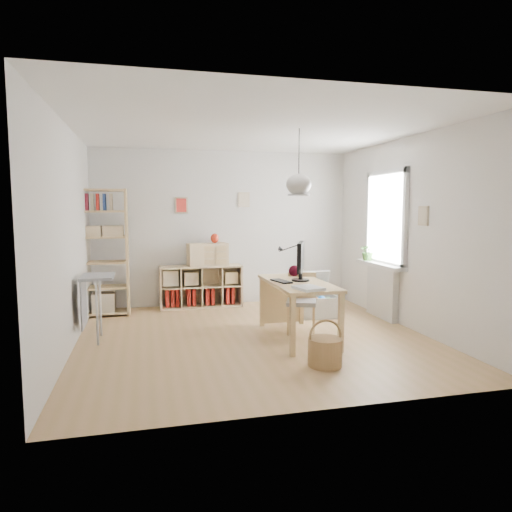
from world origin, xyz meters
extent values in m
plane|color=#AB8255|center=(0.00, 0.00, 0.00)|extent=(4.50, 4.50, 0.00)
plane|color=white|center=(0.00, 2.25, 1.35)|extent=(4.50, 0.00, 4.50)
plane|color=white|center=(0.00, -2.25, 1.35)|extent=(4.50, 0.00, 4.50)
plane|color=white|center=(-2.25, 0.00, 1.35)|extent=(0.00, 4.50, 4.50)
plane|color=white|center=(2.25, 0.00, 1.35)|extent=(0.00, 4.50, 4.50)
plane|color=white|center=(0.00, 0.00, 2.70)|extent=(4.50, 4.50, 0.00)
cylinder|color=black|center=(0.55, -0.15, 2.36)|extent=(0.01, 0.01, 0.68)
ellipsoid|color=silver|center=(0.55, -0.15, 2.00)|extent=(0.32, 0.32, 0.27)
cube|color=white|center=(2.23, 0.60, 1.55)|extent=(0.03, 1.00, 1.30)
cube|color=silver|center=(2.21, 0.06, 1.55)|extent=(0.06, 0.08, 1.46)
cube|color=silver|center=(2.21, 1.14, 1.55)|extent=(0.06, 0.08, 1.46)
cube|color=silver|center=(2.21, 0.60, 2.24)|extent=(0.06, 1.16, 0.08)
cube|color=silver|center=(2.21, 0.60, 0.86)|extent=(0.06, 1.16, 0.08)
cube|color=silver|center=(2.19, 0.60, 0.40)|extent=(0.10, 0.80, 0.80)
cube|color=silver|center=(2.14, 0.60, 0.83)|extent=(0.22, 1.20, 0.06)
cube|color=#D7B17B|center=(0.55, -0.15, 0.73)|extent=(0.70, 1.50, 0.04)
cube|color=#D7B17B|center=(0.25, -0.85, 0.35)|extent=(0.06, 0.06, 0.71)
cube|color=#D7B17B|center=(0.25, 0.55, 0.35)|extent=(0.06, 0.06, 0.71)
cube|color=#D7B17B|center=(0.85, -0.85, 0.35)|extent=(0.06, 0.06, 0.71)
cube|color=#D7B17B|center=(0.85, 0.55, 0.35)|extent=(0.06, 0.06, 0.71)
cube|color=#D2BC8A|center=(-0.45, 2.04, 0.01)|extent=(1.40, 0.38, 0.03)
cube|color=#D2BC8A|center=(-0.45, 2.04, 0.70)|extent=(1.40, 0.38, 0.03)
cube|color=#D2BC8A|center=(-1.14, 2.04, 0.36)|extent=(0.03, 0.38, 0.72)
cube|color=#D2BC8A|center=(0.23, 2.04, 0.36)|extent=(0.03, 0.38, 0.72)
cube|color=#D2BC8A|center=(-0.45, 2.22, 0.36)|extent=(1.40, 0.02, 0.72)
cube|color=maroon|center=(-1.03, 2.06, 0.19)|extent=(0.06, 0.26, 0.30)
cube|color=maroon|center=(-0.94, 2.06, 0.19)|extent=(0.05, 0.26, 0.30)
cube|color=maroon|center=(-0.86, 2.06, 0.19)|extent=(0.05, 0.26, 0.30)
cube|color=maroon|center=(-0.67, 2.06, 0.19)|extent=(0.05, 0.26, 0.30)
cube|color=maroon|center=(-0.58, 2.06, 0.19)|extent=(0.05, 0.26, 0.30)
cube|color=maroon|center=(-0.35, 2.06, 0.19)|extent=(0.06, 0.26, 0.30)
cube|color=maroon|center=(-0.26, 2.06, 0.19)|extent=(0.06, 0.26, 0.30)
cube|color=maroon|center=(0.00, 2.06, 0.19)|extent=(0.06, 0.26, 0.30)
cube|color=maroon|center=(0.09, 2.06, 0.19)|extent=(0.05, 0.26, 0.30)
cube|color=#D7B17B|center=(-2.41, 1.80, 1.00)|extent=(0.04, 0.38, 2.00)
cube|color=#D7B17B|center=(-1.65, 1.80, 1.00)|extent=(0.04, 0.38, 2.00)
cube|color=#D7B17B|center=(-2.03, 1.80, 0.05)|extent=(0.76, 0.38, 0.03)
cube|color=#D7B17B|center=(-2.03, 1.80, 0.45)|extent=(0.76, 0.38, 0.03)
cube|color=#D7B17B|center=(-2.03, 1.80, 0.85)|extent=(0.76, 0.38, 0.03)
cube|color=#D7B17B|center=(-2.03, 1.80, 1.25)|extent=(0.76, 0.38, 0.03)
cube|color=#D7B17B|center=(-2.03, 1.80, 1.65)|extent=(0.76, 0.38, 0.03)
cube|color=#D7B17B|center=(-2.03, 1.80, 1.98)|extent=(0.76, 0.38, 0.03)
cube|color=navy|center=(-2.31, 1.80, 1.79)|extent=(0.04, 0.18, 0.26)
cube|color=maroon|center=(-2.23, 1.80, 1.79)|extent=(0.04, 0.18, 0.26)
cube|color=beige|center=(-2.15, 1.80, 1.79)|extent=(0.04, 0.18, 0.26)
cube|color=maroon|center=(-2.07, 1.80, 1.79)|extent=(0.04, 0.18, 0.26)
cube|color=navy|center=(-1.97, 1.80, 1.79)|extent=(0.04, 0.18, 0.26)
cube|color=beige|center=(-1.87, 1.80, 1.79)|extent=(0.04, 0.18, 0.26)
cube|color=#97989A|center=(-1.97, 0.35, 0.83)|extent=(0.40, 0.55, 0.04)
cylinder|color=silver|center=(-1.97, 0.13, 0.41)|extent=(0.03, 0.03, 0.82)
cylinder|color=silver|center=(-1.97, 0.57, 0.41)|extent=(0.03, 0.03, 0.82)
cube|color=#97989A|center=(-2.15, 0.35, 0.50)|extent=(0.02, 0.50, 0.62)
cube|color=#97989A|center=(0.69, 0.10, 0.42)|extent=(0.51, 0.51, 0.06)
cube|color=#D7B17B|center=(0.47, 0.00, 0.20)|extent=(0.04, 0.04, 0.39)
cube|color=#D7B17B|center=(0.59, 0.31, 0.20)|extent=(0.04, 0.04, 0.39)
cube|color=#D7B17B|center=(0.79, -0.12, 0.20)|extent=(0.04, 0.04, 0.39)
cube|color=#D7B17B|center=(0.91, 0.19, 0.20)|extent=(0.04, 0.04, 0.39)
cube|color=#D7B17B|center=(0.75, 0.26, 0.63)|extent=(0.38, 0.17, 0.36)
cylinder|color=olive|center=(0.49, -1.24, 0.15)|extent=(0.37, 0.37, 0.30)
torus|color=olive|center=(0.49, -1.24, 0.33)|extent=(0.38, 0.04, 0.37)
cube|color=silver|center=(1.22, 0.90, 0.01)|extent=(0.67, 0.49, 0.02)
cube|color=silver|center=(0.91, 0.93, 0.17)|extent=(0.06, 0.44, 0.33)
cube|color=silver|center=(1.52, 0.88, 0.17)|extent=(0.06, 0.44, 0.33)
cube|color=silver|center=(1.20, 0.69, 0.17)|extent=(0.64, 0.07, 0.33)
cube|color=silver|center=(1.23, 1.11, 0.17)|extent=(0.64, 0.07, 0.33)
cube|color=silver|center=(1.25, 1.30, 0.48)|extent=(0.66, 0.26, 0.41)
sphere|color=gold|center=(1.06, 0.85, 0.24)|extent=(0.14, 0.14, 0.14)
sphere|color=blue|center=(1.33, 0.95, 0.24)|extent=(0.14, 0.14, 0.14)
sphere|color=#C06018|center=(1.19, 0.88, 0.24)|extent=(0.14, 0.14, 0.14)
sphere|color=green|center=(1.39, 0.80, 0.24)|extent=(0.14, 0.14, 0.14)
cylinder|color=black|center=(0.60, -0.10, 0.76)|extent=(0.23, 0.23, 0.02)
cylinder|color=black|center=(0.60, -0.10, 0.82)|extent=(0.05, 0.05, 0.11)
cube|color=black|center=(0.60, -0.10, 1.07)|extent=(0.28, 0.56, 0.38)
cube|color=black|center=(0.33, -0.12, 0.76)|extent=(0.21, 0.38, 0.02)
cylinder|color=black|center=(0.82, 0.52, 0.77)|extent=(0.06, 0.06, 0.04)
cylinder|color=black|center=(0.82, 0.52, 0.95)|extent=(0.01, 0.01, 0.37)
cone|color=black|center=(0.50, 0.44, 1.12)|extent=(0.09, 0.07, 0.09)
sphere|color=#470919|center=(0.65, 0.30, 0.83)|extent=(0.15, 0.15, 0.15)
cube|color=silver|center=(0.48, -0.73, 0.77)|extent=(0.34, 0.39, 0.03)
cube|color=#D2BC8A|center=(-0.33, 2.04, 0.91)|extent=(0.70, 0.38, 0.38)
ellipsoid|color=#9E1F0D|center=(-0.21, 2.04, 1.19)|extent=(0.14, 0.14, 0.17)
imported|color=#315E23|center=(2.12, 0.95, 1.01)|extent=(0.32, 0.29, 0.30)
camera|label=1|loc=(-1.37, -5.71, 1.70)|focal=32.00mm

